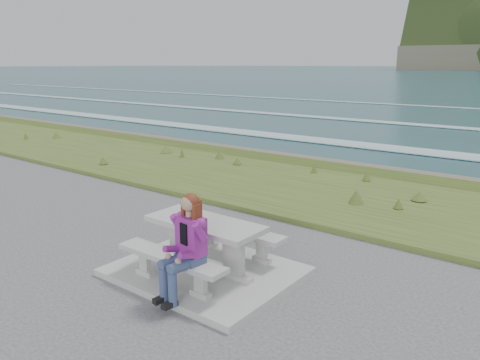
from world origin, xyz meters
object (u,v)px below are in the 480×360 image
at_px(picnic_table, 205,232).
at_px(seated_woman, 183,261).
at_px(bench_seaward, 234,233).
at_px(bench_landward, 171,262).

xyz_separation_m(picnic_table, seated_woman, (0.36, -0.83, -0.07)).
distance_m(bench_seaward, seated_woman, 1.58).
height_order(bench_seaward, seated_woman, seated_woman).
bearing_deg(seated_woman, bench_landward, 167.08).
bearing_deg(bench_seaward, picnic_table, -90.00).
distance_m(picnic_table, bench_landward, 0.74).
bearing_deg(picnic_table, bench_seaward, 90.00).
xyz_separation_m(picnic_table, bench_landward, (0.00, -0.70, -0.23)).
distance_m(bench_landward, bench_seaward, 1.40).
relative_size(bench_landward, seated_woman, 1.30).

